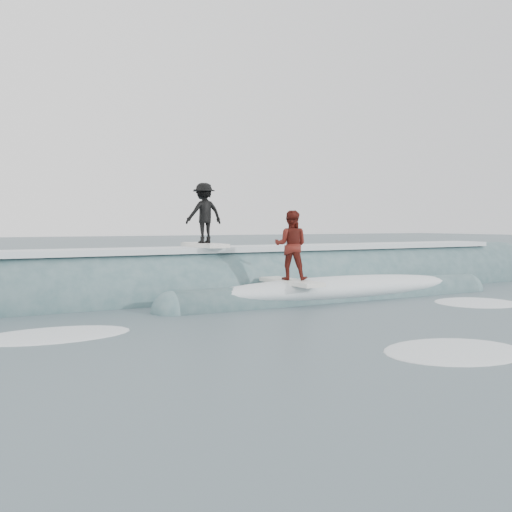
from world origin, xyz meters
name	(u,v)px	position (x,y,z in m)	size (l,w,h in m)	color
ground	(364,325)	(0.00, 0.00, 0.00)	(160.00, 160.00, 0.00)	#3A4E54
breaking_wave	(248,294)	(0.18, 5.12, 0.04)	(23.20, 4.03, 2.50)	#3B5E64
surfer_black	(204,216)	(-1.01, 5.34, 2.12)	(1.07, 2.00, 1.68)	white
surfer_red	(291,249)	(0.31, 3.14, 1.31)	(1.03, 2.03, 1.77)	white
whitewater	(412,329)	(0.49, -0.76, 0.00)	(14.54, 7.26, 0.10)	white
far_swells	(84,267)	(-1.63, 17.65, 0.00)	(40.74, 8.65, 0.80)	#3B5E64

